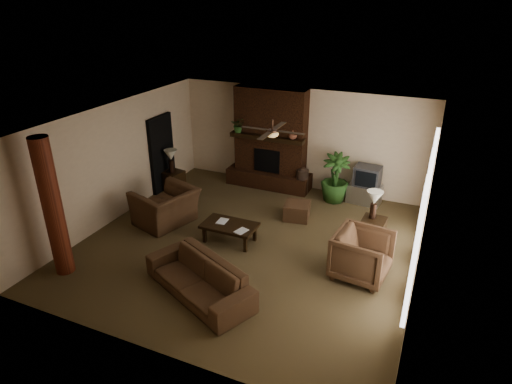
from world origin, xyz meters
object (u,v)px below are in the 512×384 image
at_px(log_column, 53,208).
at_px(armchair_left, 165,201).
at_px(tv_stand, 364,194).
at_px(side_table_right, 373,230).
at_px(lamp_left, 171,157).
at_px(floor_vase, 302,179).
at_px(coffee_table, 230,227).
at_px(sofa, 199,273).
at_px(armchair_right, 362,253).
at_px(floor_plant, 334,188).
at_px(ottoman, 297,211).
at_px(lamp_right, 374,200).
at_px(side_table_left, 174,181).

xyz_separation_m(log_column, armchair_left, (0.73, 2.50, -0.82)).
distance_m(tv_stand, side_table_right, 2.00).
height_order(lamp_left, side_table_right, lamp_left).
bearing_deg(floor_vase, coffee_table, -102.24).
bearing_deg(side_table_right, sofa, -129.17).
xyz_separation_m(coffee_table, lamp_left, (-2.71, 1.86, 0.63)).
height_order(log_column, tv_stand, log_column).
bearing_deg(coffee_table, sofa, -80.26).
bearing_deg(floor_vase, armchair_right, -55.06).
height_order(log_column, floor_plant, log_column).
bearing_deg(ottoman, tv_stand, 49.33).
relative_size(floor_plant, side_table_right, 2.37).
bearing_deg(ottoman, armchair_right, -43.18).
bearing_deg(lamp_right, armchair_right, -87.06).
xyz_separation_m(armchair_left, lamp_right, (4.65, 1.16, 0.42)).
height_order(floor_vase, lamp_left, lamp_left).
height_order(log_column, coffee_table, log_column).
bearing_deg(side_table_left, coffee_table, -34.89).
bearing_deg(sofa, lamp_right, 76.45).
xyz_separation_m(sofa, coffee_table, (-0.32, 1.89, -0.08)).
bearing_deg(side_table_left, log_column, -87.29).
height_order(coffee_table, lamp_left, lamp_left).
bearing_deg(floor_vase, tv_stand, 4.11).
relative_size(ottoman, floor_vase, 0.78).
distance_m(armchair_right, side_table_right, 1.47).
bearing_deg(floor_plant, floor_vase, 174.52).
xyz_separation_m(armchair_right, lamp_right, (-0.08, 1.48, 0.48)).
height_order(lamp_left, lamp_right, same).
bearing_deg(side_table_right, ottoman, 169.49).
height_order(sofa, lamp_right, lamp_right).
height_order(armchair_left, coffee_table, armchair_left).
distance_m(armchair_left, lamp_right, 4.81).
relative_size(log_column, side_table_right, 5.09).
relative_size(lamp_left, side_table_right, 1.18).
relative_size(log_column, floor_vase, 3.64).
distance_m(ottoman, lamp_left, 3.82).
xyz_separation_m(tv_stand, side_table_right, (0.56, -1.92, 0.03)).
xyz_separation_m(armchair_right, side_table_right, (-0.02, 1.45, -0.25)).
xyz_separation_m(ottoman, tv_stand, (1.35, 1.57, 0.05)).
bearing_deg(coffee_table, side_table_left, 145.11).
distance_m(tv_stand, floor_plant, 0.80).
height_order(log_column, lamp_right, log_column).
relative_size(tv_stand, lamp_right, 1.31).
xyz_separation_m(sofa, lamp_left, (-3.04, 3.75, 0.55)).
distance_m(floor_plant, side_table_left, 4.46).
bearing_deg(lamp_left, side_table_left, 90.00).
height_order(coffee_table, side_table_left, side_table_left).
xyz_separation_m(armchair_right, coffee_table, (-2.94, 0.16, -0.15)).
distance_m(armchair_right, floor_vase, 3.96).
distance_m(ottoman, lamp_right, 2.04).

